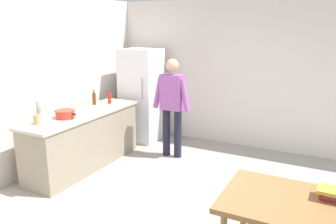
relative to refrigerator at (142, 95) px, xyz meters
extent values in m
plane|color=#9E998E|center=(1.90, -2.40, -0.90)|extent=(14.00, 14.00, 0.00)
cube|color=silver|center=(1.90, 0.60, 0.45)|extent=(6.40, 0.12, 2.70)
cube|color=silver|center=(-0.70, -2.20, 0.45)|extent=(0.12, 5.60, 2.70)
cube|color=gray|center=(-0.10, -1.60, -0.47)|extent=(0.60, 2.12, 0.86)
cube|color=#B2A893|center=(-0.10, -1.60, -0.02)|extent=(0.64, 2.20, 0.04)
cube|color=white|center=(0.00, 0.00, 0.00)|extent=(0.70, 0.64, 1.80)
cylinder|color=#B2B2B7|center=(0.22, -0.34, 0.20)|extent=(0.02, 0.02, 0.40)
cylinder|color=#1E1E2D|center=(0.84, -0.55, -0.48)|extent=(0.13, 0.13, 0.84)
cylinder|color=#1E1E2D|center=(1.06, -0.55, -0.48)|extent=(0.13, 0.13, 0.84)
cube|color=#99519E|center=(0.95, -0.55, 0.24)|extent=(0.38, 0.22, 0.60)
sphere|color=tan|center=(0.95, -0.55, 0.69)|extent=(0.22, 0.22, 0.22)
cylinder|color=#99519E|center=(0.70, -0.59, 0.22)|extent=(0.20, 0.09, 0.55)
cylinder|color=#99519E|center=(1.20, -0.59, 0.22)|extent=(0.20, 0.09, 0.55)
cube|color=olive|center=(3.30, -2.70, -0.18)|extent=(1.40, 0.90, 0.05)
cylinder|color=olive|center=(2.70, -2.35, -0.55)|extent=(0.06, 0.06, 0.70)
cylinder|color=red|center=(-0.11, -1.96, 0.06)|extent=(0.28, 0.28, 0.12)
cube|color=black|center=(-0.28, -1.96, 0.08)|extent=(0.06, 0.03, 0.02)
cube|color=black|center=(0.06, -1.96, 0.08)|extent=(0.06, 0.03, 0.02)
cylinder|color=tan|center=(-0.23, -2.38, 0.07)|extent=(0.11, 0.11, 0.14)
cylinder|color=olive|center=(-0.21, -2.37, 0.21)|extent=(0.02, 0.05, 0.22)
cylinder|color=olive|center=(-0.21, -2.39, 0.21)|extent=(0.02, 0.04, 0.22)
cylinder|color=#B22319|center=(-0.12, -0.87, 0.09)|extent=(0.06, 0.06, 0.18)
cylinder|color=#B22319|center=(-0.12, -0.87, 0.21)|extent=(0.02, 0.02, 0.06)
cylinder|color=silver|center=(-0.28, -2.26, 0.12)|extent=(0.07, 0.07, 0.24)
cylinder|color=silver|center=(-0.28, -2.26, 0.27)|extent=(0.03, 0.03, 0.06)
cylinder|color=#5B3314|center=(-0.30, -1.07, 0.10)|extent=(0.06, 0.06, 0.20)
cylinder|color=#5B3314|center=(-0.30, -1.07, 0.23)|extent=(0.02, 0.02, 0.06)
cube|color=#B22D28|center=(3.52, -2.50, -0.13)|extent=(0.23, 0.16, 0.03)
cube|color=gold|center=(3.52, -2.52, -0.06)|extent=(0.28, 0.19, 0.03)
camera|label=1|loc=(3.46, -5.58, 1.34)|focal=36.32mm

